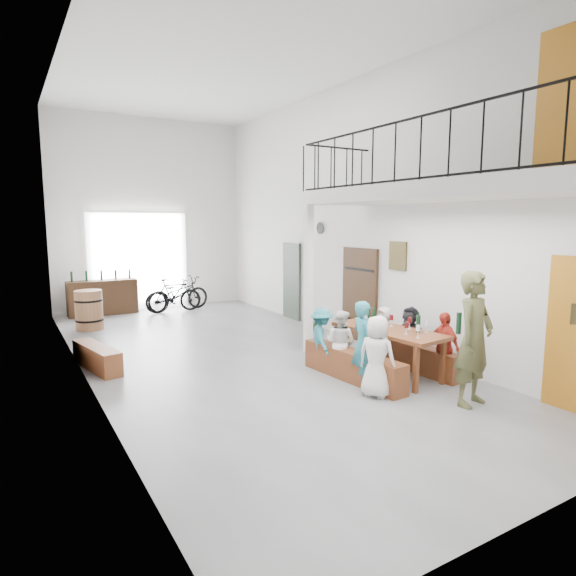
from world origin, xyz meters
TOP-DOWN VIEW (x-y plane):
  - floor at (0.00, 0.00)m, footprint 12.00×12.00m
  - room_walls at (0.00, 0.00)m, footprint 12.00×12.00m
  - gateway_portal at (-0.40, 5.94)m, footprint 2.80×0.08m
  - right_wall_decor at (2.70, -1.87)m, footprint 0.07×8.28m
  - balcony at (1.98, -3.13)m, footprint 1.52×5.62m
  - tasting_table at (1.63, -2.39)m, footprint 1.00×2.01m
  - bench_inner at (0.96, -2.29)m, footprint 0.50×2.10m
  - bench_wall at (2.18, -2.33)m, footprint 0.36×2.01m
  - tableware at (1.67, -2.31)m, footprint 0.61×1.43m
  - side_bench at (-2.50, 0.45)m, footprint 0.61×1.49m
  - oak_barrel at (-2.12, 3.84)m, footprint 0.64×0.64m
  - serving_counter at (-1.50, 5.65)m, footprint 1.82×0.54m
  - counter_bottles at (-1.50, 5.67)m, footprint 1.57×0.09m
  - guest_left_a at (0.80, -3.04)m, footprint 0.58×0.69m
  - guest_left_b at (0.90, -2.62)m, footprint 0.42×0.55m
  - guest_left_c at (0.96, -1.96)m, footprint 0.59×0.66m
  - guest_left_d at (0.85, -1.56)m, footprint 0.64×0.80m
  - guest_right_a at (2.23, -3.02)m, footprint 0.34×0.68m
  - guest_right_b at (2.27, -2.22)m, footprint 0.42×1.03m
  - guest_right_c at (2.17, -1.67)m, footprint 0.34×0.50m
  - host_standing at (1.75, -3.97)m, footprint 0.76×0.58m
  - potted_plant at (2.45, 0.95)m, footprint 0.45×0.42m
  - bicycle_near at (0.49, 5.16)m, footprint 1.95×0.95m
  - bicycle_far at (0.30, 5.01)m, footprint 1.61×0.50m

SIDE VIEW (x-z plane):
  - floor at x=0.00m, z-range 0.00..0.00m
  - potted_plant at x=2.45m, z-range 0.00..0.41m
  - side_bench at x=-2.50m, z-range 0.00..0.41m
  - bench_wall at x=2.18m, z-range 0.00..0.46m
  - bench_inner at x=0.96m, z-range 0.00..0.48m
  - oak_barrel at x=-2.12m, z-range 0.00..0.94m
  - serving_counter at x=-1.50m, z-range 0.00..0.95m
  - bicycle_far at x=0.30m, z-range 0.00..0.96m
  - bicycle_near at x=0.49m, z-range 0.00..0.98m
  - guest_right_c at x=2.17m, z-range 0.00..1.01m
  - guest_right_b at x=2.27m, z-range 0.00..1.08m
  - guest_left_d at x=0.85m, z-range 0.00..1.08m
  - guest_left_c at x=0.96m, z-range 0.00..1.10m
  - guest_right_a at x=2.23m, z-range 0.00..1.12m
  - guest_left_a at x=0.80m, z-range 0.00..1.21m
  - guest_left_b at x=0.90m, z-range 0.00..1.35m
  - tasting_table at x=1.63m, z-range 0.31..1.10m
  - tableware at x=1.67m, z-range 0.75..1.10m
  - host_standing at x=1.75m, z-range 0.00..1.88m
  - counter_bottles at x=-1.50m, z-range 0.95..1.23m
  - gateway_portal at x=-0.40m, z-range 0.00..2.80m
  - right_wall_decor at x=2.70m, z-range -0.80..4.28m
  - balcony at x=1.98m, z-range 0.97..4.96m
  - room_walls at x=0.00m, z-range -2.45..9.55m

